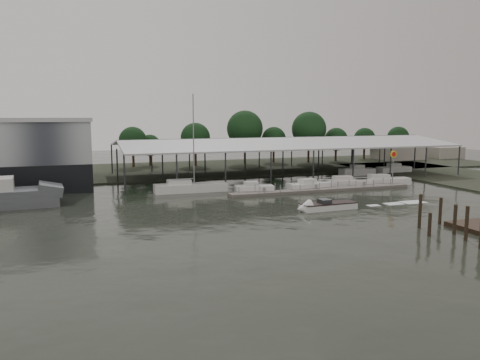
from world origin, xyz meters
name	(u,v)px	position (x,y,z in m)	size (l,w,h in m)	color
ground	(249,212)	(0.00, 0.00, 0.00)	(200.00, 200.00, 0.00)	#262B23
land_strip_far	(174,170)	(0.00, 42.00, 0.10)	(140.00, 30.00, 0.30)	#323628
storage_warehouse	(7,152)	(-28.00, 29.94, 5.29)	(24.50, 20.50, 10.50)	#AEB5BA
covered_boat_shed	(283,141)	(17.00, 28.00, 6.13)	(58.24, 24.00, 6.96)	silver
floating_dock	(322,190)	(15.00, 10.00, 0.20)	(28.00, 2.00, 1.40)	slate
shell_fuel_sign	(393,161)	(27.00, 9.99, 3.93)	(1.10, 0.18, 5.55)	gray
distant_commercial_buildings	(412,152)	(59.03, 44.69, 1.84)	(22.00, 8.00, 4.00)	gray
white_sailboat	(189,187)	(-3.14, 15.72, 0.65)	(10.36, 2.91, 13.96)	white
speedboat_underway	(324,207)	(8.59, -1.77, 0.39)	(18.41, 2.83, 2.00)	white
moored_cruiser_0	(254,189)	(5.19, 11.95, 0.61)	(5.64, 3.11, 1.70)	white
moored_cruiser_1	(310,186)	(13.88, 11.71, 0.61)	(7.04, 3.17, 1.70)	white
moored_cruiser_2	(345,182)	(20.45, 12.84, 0.61)	(8.10, 3.41, 1.70)	white
moored_cruiser_3	(381,181)	(26.87, 12.62, 0.61)	(9.17, 3.75, 1.70)	white
mooring_pilings	(447,223)	(13.73, -15.35, 1.10)	(4.66, 8.42, 3.90)	#332819
horizon_tree_line	(271,134)	(22.90, 47.13, 6.53)	(69.20, 10.90, 11.80)	#322116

